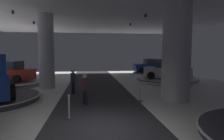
{
  "coord_description": "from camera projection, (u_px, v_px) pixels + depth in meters",
  "views": [
    {
      "loc": [
        -0.53,
        -6.51,
        2.65
      ],
      "look_at": [
        1.18,
        7.79,
        1.4
      ],
      "focal_mm": 31.47,
      "sensor_mm": 36.0,
      "label": 1
    }
  ],
  "objects": [
    {
      "name": "display_platform_far_right",
      "position": [
        167.0,
        80.0,
        18.24
      ],
      "size": [
        5.52,
        5.52,
        0.28
      ],
      "color": "#B7B7BC",
      "rests_on": "ground"
    },
    {
      "name": "stanchion_b",
      "position": [
        140.0,
        95.0,
        10.69
      ],
      "size": [
        0.28,
        0.28,
        1.01
      ],
      "color": "#333338",
      "rests_on": "ground"
    },
    {
      "name": "display_car_deep_right",
      "position": [
        151.0,
        66.0,
        24.43
      ],
      "size": [
        4.25,
        2.23,
        1.71
      ],
      "color": "navy",
      "rests_on": "display_platform_deep_right"
    },
    {
      "name": "display_platform_far_left",
      "position": [
        7.0,
        83.0,
        16.37
      ],
      "size": [
        6.06,
        6.06,
        0.27
      ],
      "color": "#B7B7BC",
      "rests_on": "ground"
    },
    {
      "name": "column_left",
      "position": [
        46.0,
        52.0,
        14.52
      ],
      "size": [
        1.13,
        1.13,
        5.5
      ],
      "color": "silver",
      "rests_on": "ground"
    },
    {
      "name": "visitor_walking_near",
      "position": [
        85.0,
        87.0,
        9.97
      ],
      "size": [
        0.32,
        0.32,
        1.59
      ],
      "color": "black",
      "rests_on": "ground"
    },
    {
      "name": "display_car_far_left",
      "position": [
        7.0,
        72.0,
        16.3
      ],
      "size": [
        4.49,
        2.92,
        1.71
      ],
      "color": "maroon",
      "rests_on": "display_platform_far_left"
    },
    {
      "name": "stanchion_a",
      "position": [
        69.0,
        110.0,
        7.84
      ],
      "size": [
        0.28,
        0.28,
        1.01
      ],
      "color": "#333338",
      "rests_on": "ground"
    },
    {
      "name": "display_platform_deep_right",
      "position": [
        151.0,
        73.0,
        24.5
      ],
      "size": [
        4.51,
        4.51,
        0.23
      ],
      "color": "#B7B7BC",
      "rests_on": "ground"
    },
    {
      "name": "ground",
      "position": [
        105.0,
        131.0,
        6.74
      ],
      "size": [
        24.0,
        44.0,
        0.06
      ],
      "color": "silver"
    },
    {
      "name": "column_right",
      "position": [
        176.0,
        51.0,
        10.79
      ],
      "size": [
        1.55,
        1.55,
        5.5
      ],
      "color": "#ADADB2",
      "rests_on": "ground"
    },
    {
      "name": "visitor_walking_far",
      "position": [
        73.0,
        80.0,
        12.57
      ],
      "size": [
        0.32,
        0.32,
        1.59
      ],
      "color": "black",
      "rests_on": "ground"
    },
    {
      "name": "display_car_far_right",
      "position": [
        167.0,
        70.0,
        18.17
      ],
      "size": [
        4.57,
        3.37,
        1.71
      ],
      "color": "silver",
      "rests_on": "display_platform_far_right"
    }
  ]
}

